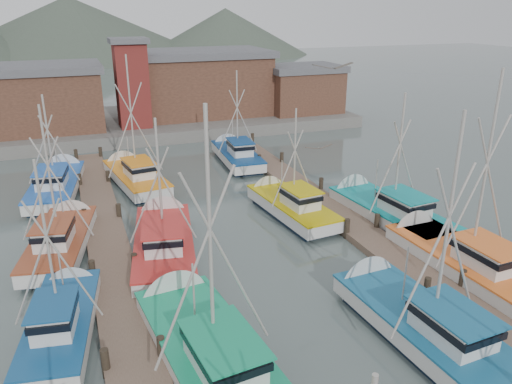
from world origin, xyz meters
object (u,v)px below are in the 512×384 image
object	(u,v)px
lookout_tower	(132,83)
boat_12	(134,176)
boat_4	(206,347)
boat_8	(164,240)

from	to	relation	value
lookout_tower	boat_12	world-z (taller)	lookout_tower
boat_12	boat_4	bearing A→B (deg)	-99.57
lookout_tower	boat_4	bearing A→B (deg)	-93.89
lookout_tower	boat_12	bearing A→B (deg)	-98.62
boat_4	boat_12	bearing A→B (deg)	83.27
boat_4	boat_8	xyz separation A→B (m)	(0.26, 9.56, -0.01)
boat_8	boat_12	xyz separation A→B (m)	(-0.00, 11.72, 0.01)
boat_8	boat_4	bearing A→B (deg)	-81.27
lookout_tower	boat_8	distance (m)	26.48
lookout_tower	boat_4	distance (m)	35.91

